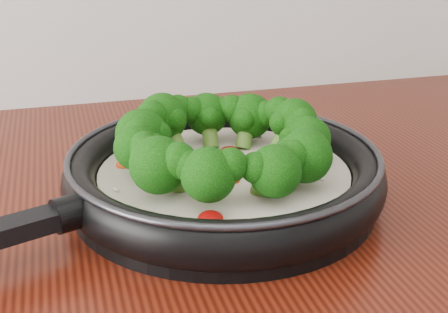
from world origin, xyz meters
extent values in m
cylinder|color=black|center=(0.06, 1.10, 0.91)|extent=(0.41, 0.41, 0.01)
torus|color=black|center=(0.06, 1.10, 0.93)|extent=(0.43, 0.43, 0.04)
torus|color=#2D2D33|center=(0.06, 1.10, 0.95)|extent=(0.42, 0.42, 0.01)
cylinder|color=black|center=(-0.10, 1.04, 0.94)|extent=(0.04, 0.04, 0.03)
cylinder|color=beige|center=(0.06, 1.10, 0.92)|extent=(0.34, 0.34, 0.02)
ellipsoid|color=#990707|center=(0.08, 1.11, 0.94)|extent=(0.02, 0.02, 0.01)
ellipsoid|color=#990707|center=(0.02, 0.99, 0.94)|extent=(0.03, 0.03, 0.01)
ellipsoid|color=red|center=(-0.04, 1.14, 0.94)|extent=(0.03, 0.03, 0.01)
ellipsoid|color=#990707|center=(0.01, 1.11, 0.94)|extent=(0.03, 0.03, 0.01)
ellipsoid|color=#990707|center=(0.03, 1.05, 0.94)|extent=(0.02, 0.02, 0.01)
ellipsoid|color=red|center=(0.06, 1.07, 0.94)|extent=(0.02, 0.02, 0.01)
ellipsoid|color=#990707|center=(0.05, 1.14, 0.94)|extent=(0.03, 0.03, 0.01)
ellipsoid|color=#990707|center=(0.11, 1.09, 0.94)|extent=(0.03, 0.03, 0.01)
ellipsoid|color=red|center=(0.10, 1.11, 0.94)|extent=(0.02, 0.02, 0.01)
ellipsoid|color=#990707|center=(0.10, 1.04, 0.94)|extent=(0.02, 0.02, 0.01)
ellipsoid|color=#990707|center=(-0.01, 1.09, 0.94)|extent=(0.02, 0.02, 0.01)
ellipsoid|color=red|center=(0.08, 1.10, 0.94)|extent=(0.02, 0.02, 0.01)
ellipsoid|color=#990707|center=(0.08, 1.14, 0.94)|extent=(0.03, 0.03, 0.01)
ellipsoid|color=#990707|center=(0.02, 1.15, 0.94)|extent=(0.02, 0.02, 0.01)
ellipsoid|color=red|center=(0.12, 1.07, 0.94)|extent=(0.03, 0.03, 0.01)
ellipsoid|color=#990707|center=(0.17, 1.10, 0.94)|extent=(0.02, 0.02, 0.01)
ellipsoid|color=#990707|center=(0.05, 1.09, 0.94)|extent=(0.02, 0.02, 0.01)
ellipsoid|color=white|center=(0.04, 1.10, 0.94)|extent=(0.01, 0.01, 0.00)
ellipsoid|color=white|center=(0.15, 1.05, 0.94)|extent=(0.01, 0.01, 0.00)
ellipsoid|color=white|center=(0.05, 1.12, 0.93)|extent=(0.01, 0.01, 0.00)
ellipsoid|color=white|center=(0.07, 1.09, 0.94)|extent=(0.01, 0.01, 0.00)
ellipsoid|color=white|center=(0.17, 1.16, 0.94)|extent=(0.01, 0.01, 0.00)
ellipsoid|color=white|center=(0.10, 1.16, 0.93)|extent=(0.01, 0.01, 0.00)
ellipsoid|color=white|center=(0.07, 1.06, 0.94)|extent=(0.01, 0.01, 0.00)
ellipsoid|color=white|center=(0.06, 1.10, 0.93)|extent=(0.01, 0.01, 0.00)
ellipsoid|color=white|center=(0.13, 1.18, 0.94)|extent=(0.01, 0.01, 0.00)
ellipsoid|color=white|center=(0.06, 1.10, 0.94)|extent=(0.01, 0.01, 0.00)
ellipsoid|color=white|center=(0.05, 1.12, 0.94)|extent=(0.01, 0.01, 0.00)
ellipsoid|color=white|center=(0.05, 1.12, 0.94)|extent=(0.01, 0.01, 0.00)
ellipsoid|color=white|center=(0.07, 1.11, 0.94)|extent=(0.01, 0.01, 0.00)
ellipsoid|color=white|center=(-0.05, 1.08, 0.94)|extent=(0.01, 0.01, 0.00)
ellipsoid|color=white|center=(0.10, 1.10, 0.94)|extent=(0.01, 0.01, 0.00)
ellipsoid|color=white|center=(0.03, 1.01, 0.93)|extent=(0.01, 0.01, 0.00)
ellipsoid|color=white|center=(0.06, 1.13, 0.93)|extent=(0.01, 0.01, 0.00)
ellipsoid|color=white|center=(0.03, 1.14, 0.94)|extent=(0.01, 0.01, 0.00)
ellipsoid|color=white|center=(0.07, 1.10, 0.93)|extent=(0.01, 0.01, 0.00)
cylinder|color=olive|center=(0.14, 1.12, 0.95)|extent=(0.04, 0.03, 0.04)
sphere|color=black|center=(0.15, 1.12, 0.97)|extent=(0.07, 0.07, 0.05)
sphere|color=black|center=(0.14, 1.14, 0.98)|extent=(0.04, 0.04, 0.03)
sphere|color=black|center=(0.15, 1.10, 0.98)|extent=(0.04, 0.04, 0.03)
sphere|color=black|center=(0.14, 1.12, 0.97)|extent=(0.03, 0.03, 0.03)
cylinder|color=olive|center=(0.11, 1.16, 0.95)|extent=(0.03, 0.04, 0.04)
sphere|color=black|center=(0.12, 1.17, 0.97)|extent=(0.07, 0.07, 0.05)
sphere|color=black|center=(0.10, 1.18, 0.97)|extent=(0.04, 0.04, 0.03)
sphere|color=black|center=(0.13, 1.15, 0.97)|extent=(0.04, 0.04, 0.03)
sphere|color=black|center=(0.11, 1.15, 0.97)|extent=(0.03, 0.03, 0.03)
cylinder|color=olive|center=(0.07, 1.17, 0.95)|extent=(0.02, 0.03, 0.04)
sphere|color=black|center=(0.07, 1.19, 0.97)|extent=(0.06, 0.06, 0.05)
sphere|color=black|center=(0.05, 1.18, 0.98)|extent=(0.04, 0.04, 0.03)
sphere|color=black|center=(0.09, 1.18, 0.97)|extent=(0.04, 0.04, 0.03)
sphere|color=black|center=(0.07, 1.17, 0.97)|extent=(0.03, 0.03, 0.02)
cylinder|color=olive|center=(0.02, 1.16, 0.95)|extent=(0.03, 0.04, 0.04)
sphere|color=black|center=(0.01, 1.17, 0.97)|extent=(0.07, 0.07, 0.06)
sphere|color=black|center=(0.00, 1.16, 0.98)|extent=(0.05, 0.05, 0.04)
sphere|color=black|center=(0.03, 1.18, 0.98)|extent=(0.04, 0.04, 0.03)
sphere|color=black|center=(0.02, 1.16, 0.97)|extent=(0.04, 0.04, 0.03)
cylinder|color=olive|center=(0.00, 1.13, 0.95)|extent=(0.04, 0.03, 0.04)
sphere|color=black|center=(-0.01, 1.14, 0.97)|extent=(0.07, 0.07, 0.06)
sphere|color=black|center=(-0.02, 1.12, 0.98)|extent=(0.05, 0.05, 0.04)
sphere|color=black|center=(0.00, 1.16, 0.97)|extent=(0.04, 0.04, 0.03)
sphere|color=black|center=(0.00, 1.13, 0.97)|extent=(0.04, 0.04, 0.03)
cylinder|color=olive|center=(-0.01, 1.10, 0.95)|extent=(0.03, 0.02, 0.04)
sphere|color=black|center=(-0.03, 1.10, 0.97)|extent=(0.06, 0.06, 0.04)
sphere|color=black|center=(-0.02, 1.08, 0.98)|extent=(0.04, 0.04, 0.03)
sphere|color=black|center=(-0.02, 1.11, 0.98)|extent=(0.03, 0.03, 0.03)
sphere|color=black|center=(-0.01, 1.10, 0.97)|extent=(0.03, 0.03, 0.02)
cylinder|color=olive|center=(0.00, 1.06, 0.95)|extent=(0.04, 0.03, 0.04)
sphere|color=black|center=(-0.01, 1.05, 0.97)|extent=(0.07, 0.07, 0.06)
sphere|color=black|center=(0.00, 1.03, 0.98)|extent=(0.04, 0.04, 0.03)
sphere|color=black|center=(-0.02, 1.07, 0.98)|extent=(0.04, 0.04, 0.03)
sphere|color=black|center=(0.00, 1.06, 0.97)|extent=(0.04, 0.04, 0.03)
cylinder|color=olive|center=(0.03, 1.03, 0.95)|extent=(0.03, 0.04, 0.04)
sphere|color=black|center=(0.03, 1.01, 0.97)|extent=(0.07, 0.07, 0.05)
sphere|color=black|center=(0.05, 1.01, 0.98)|extent=(0.04, 0.04, 0.03)
sphere|color=black|center=(0.01, 1.03, 0.98)|extent=(0.04, 0.04, 0.03)
sphere|color=black|center=(0.03, 1.03, 0.97)|extent=(0.03, 0.03, 0.03)
cylinder|color=olive|center=(0.08, 1.03, 0.95)|extent=(0.03, 0.04, 0.04)
sphere|color=black|center=(0.09, 1.01, 0.97)|extent=(0.06, 0.06, 0.05)
sphere|color=black|center=(0.11, 1.02, 0.97)|extent=(0.04, 0.04, 0.03)
sphere|color=black|center=(0.07, 1.01, 0.97)|extent=(0.04, 0.04, 0.03)
sphere|color=black|center=(0.08, 1.03, 0.97)|extent=(0.03, 0.03, 0.03)
cylinder|color=olive|center=(0.11, 1.04, 0.95)|extent=(0.04, 0.04, 0.04)
sphere|color=black|center=(0.13, 1.03, 0.97)|extent=(0.07, 0.07, 0.05)
sphere|color=black|center=(0.14, 1.05, 0.98)|extent=(0.04, 0.04, 0.03)
sphere|color=black|center=(0.11, 1.02, 0.98)|extent=(0.04, 0.04, 0.03)
sphere|color=black|center=(0.11, 1.04, 0.97)|extent=(0.03, 0.03, 0.03)
cylinder|color=olive|center=(0.14, 1.09, 0.95)|extent=(0.03, 0.02, 0.04)
sphere|color=black|center=(0.15, 1.08, 0.97)|extent=(0.06, 0.06, 0.05)
sphere|color=black|center=(0.15, 1.10, 0.97)|extent=(0.04, 0.04, 0.03)
sphere|color=black|center=(0.15, 1.07, 0.97)|extent=(0.04, 0.04, 0.03)
sphere|color=black|center=(0.13, 1.09, 0.97)|extent=(0.03, 0.03, 0.02)
camera|label=1|loc=(-0.09, 0.53, 1.19)|focal=48.96mm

